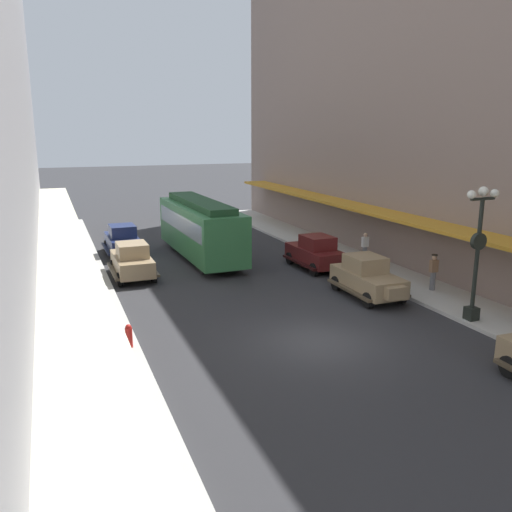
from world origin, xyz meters
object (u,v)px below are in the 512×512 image
Objects in this scene: parked_car_3 at (122,239)px; pedestrian_0 at (365,247)px; parked_car_4 at (315,251)px; lamp_post_with_clock at (478,248)px; streetcar at (200,226)px; fire_hydrant at (129,336)px; pedestrian_1 at (433,272)px; parked_car_0 at (367,276)px; parked_car_1 at (132,260)px.

parked_car_3 is 14.28m from pedestrian_0.
pedestrian_0 is at bearing -3.49° from parked_car_4.
lamp_post_with_clock is 9.81m from pedestrian_0.
streetcar reaches higher than fire_hydrant.
fire_hydrant is at bearing -145.46° from parked_car_4.
parked_car_3 is 2.56× the size of pedestrian_1.
parked_car_3 is 0.99× the size of parked_car_4.
pedestrian_0 is (12.23, -7.37, 0.05)m from parked_car_3.
parked_car_3 is at bearing 122.94° from lamp_post_with_clock.
parked_car_3 is 0.44× the size of streetcar.
pedestrian_0 is at bearing -31.05° from parked_car_3.
lamp_post_with_clock is 4.41m from pedestrian_1.
lamp_post_with_clock is at bearing -66.87° from parked_car_0.
parked_car_3 is at bearing 146.65° from streetcar.
pedestrian_1 is (8.07, -10.43, -0.89)m from streetcar.
parked_car_1 is at bearing 148.23° from pedestrian_1.
pedestrian_1 is at bearing -31.77° from parked_car_1.
parked_car_0 is 5.20m from lamp_post_with_clock.
parked_car_3 is 17.91m from pedestrian_1.
parked_car_0 is at bearing -91.84° from parked_car_4.
streetcar is 1.87× the size of lamp_post_with_clock.
parked_car_3 is 2.61× the size of pedestrian_0.
parked_car_0 is 1.00× the size of parked_car_3.
pedestrian_1 is at bearing -47.18° from parked_car_3.
parked_car_3 and parked_car_4 have the same top height.
lamp_post_with_clock is (6.84, -14.19, 1.08)m from streetcar.
parked_car_3 is (-9.06, 12.49, 0.00)m from parked_car_0.
parked_car_3 is at bearing 87.28° from parked_car_1.
parked_car_0 is 5.31m from parked_car_4.
pedestrian_0 is at bearing -8.77° from parked_car_1.
parked_car_4 is 10.06m from lamp_post_with_clock.
parked_car_3 reaches higher than pedestrian_0.
parked_car_4 is 0.83× the size of lamp_post_with_clock.
pedestrian_0 is (12.49, -1.93, 0.05)m from parked_car_1.
lamp_post_with_clock is (11.20, -11.45, 2.04)m from parked_car_1.
parked_car_0 is at bearing -121.78° from pedestrian_0.
lamp_post_with_clock reaches higher than parked_car_1.
fire_hydrant is at bearing 170.62° from lamp_post_with_clock.
parked_car_3 is 0.83× the size of lamp_post_with_clock.
fire_hydrant is (-10.87, -2.30, -0.38)m from parked_car_0.
parked_car_3 is 14.90m from fire_hydrant.
lamp_post_with_clock reaches higher than pedestrian_0.
parked_car_3 is at bearing 142.12° from parked_car_4.
parked_car_1 is at bearing 169.59° from parked_car_4.
parked_car_1 is 5.20× the size of fire_hydrant.
parked_car_1 reaches higher than pedestrian_1.
parked_car_0 and parked_car_1 have the same top height.
fire_hydrant is 0.50× the size of pedestrian_0.
parked_car_3 is 20.23m from lamp_post_with_clock.
pedestrian_1 is (12.43, -7.70, 0.07)m from parked_car_1.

